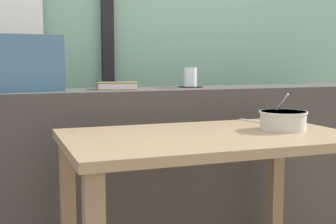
% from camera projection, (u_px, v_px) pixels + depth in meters
% --- Properties ---
extents(window_divider_post, '(0.07, 0.05, 2.60)m').
position_uv_depth(window_divider_post, '(107.00, 11.00, 2.77)').
color(window_divider_post, black).
rests_on(window_divider_post, ground).
extents(dark_console_ledge, '(2.80, 0.34, 0.86)m').
position_uv_depth(dark_console_ledge, '(161.00, 170.00, 2.39)').
color(dark_console_ledge, '#423D38').
rests_on(dark_console_ledge, ground).
extents(breakfast_table, '(1.12, 0.68, 0.72)m').
position_uv_depth(breakfast_table, '(208.00, 162.00, 1.80)').
color(breakfast_table, '#826849').
rests_on(breakfast_table, ground).
extents(coaster_square, '(0.10, 0.10, 0.00)m').
position_uv_depth(coaster_square, '(190.00, 87.00, 2.44)').
color(coaster_square, black).
rests_on(coaster_square, dark_console_ledge).
extents(juice_glass, '(0.07, 0.07, 0.10)m').
position_uv_depth(juice_glass, '(190.00, 78.00, 2.44)').
color(juice_glass, white).
rests_on(juice_glass, coaster_square).
extents(closed_book, '(0.23, 0.18, 0.04)m').
position_uv_depth(closed_book, '(117.00, 86.00, 2.28)').
color(closed_book, brown).
rests_on(closed_book, dark_console_ledge).
extents(throw_pillow, '(0.33, 0.17, 0.26)m').
position_uv_depth(throw_pillow, '(27.00, 63.00, 2.11)').
color(throw_pillow, '#426B84').
rests_on(throw_pillow, dark_console_ledge).
extents(soup_bowl, '(0.20, 0.20, 0.15)m').
position_uv_depth(soup_bowl, '(283.00, 120.00, 1.89)').
color(soup_bowl, beige).
rests_on(soup_bowl, breakfast_table).
extents(fork_utensil, '(0.06, 0.17, 0.01)m').
position_uv_depth(fork_utensil, '(254.00, 121.00, 2.14)').
color(fork_utensil, silver).
rests_on(fork_utensil, breakfast_table).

